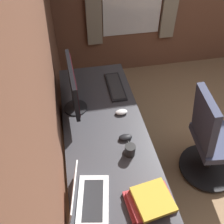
# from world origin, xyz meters

# --- Properties ---
(wall_back) EXTENTS (4.95, 0.10, 2.60)m
(wall_back) POSITION_xyz_m (0.00, 2.04, 1.30)
(wall_back) COLOR brown
(wall_back) RESTS_ON ground
(desk) EXTENTS (1.86, 0.66, 0.73)m
(desk) POSITION_xyz_m (0.32, 1.64, 0.66)
(desk) COLOR #38383D
(desk) RESTS_ON ground
(drawer_pedestal) EXTENTS (0.40, 0.51, 0.69)m
(drawer_pedestal) POSITION_xyz_m (0.64, 1.67, 0.35)
(drawer_pedestal) COLOR #38383D
(drawer_pedestal) RESTS_ON ground
(monitor_primary) EXTENTS (0.55, 0.20, 0.42)m
(monitor_primary) POSITION_xyz_m (0.64, 1.84, 0.97)
(monitor_primary) COLOR black
(monitor_primary) RESTS_ON desk
(laptop_leftmost) EXTENTS (0.38, 0.29, 0.20)m
(laptop_leftmost) POSITION_xyz_m (-0.22, 1.86, 0.78)
(laptop_leftmost) COLOR white
(laptop_leftmost) RESTS_ON desk
(keyboard_main) EXTENTS (0.42, 0.14, 0.02)m
(keyboard_main) POSITION_xyz_m (0.86, 1.45, 0.74)
(keyboard_main) COLOR black
(keyboard_main) RESTS_ON desk
(mouse_main) EXTENTS (0.06, 0.10, 0.03)m
(mouse_main) POSITION_xyz_m (0.22, 1.50, 0.75)
(mouse_main) COLOR black
(mouse_main) RESTS_ON desk
(mouse_spare) EXTENTS (0.06, 0.10, 0.03)m
(mouse_spare) POSITION_xyz_m (0.50, 1.47, 0.75)
(mouse_spare) COLOR silver
(mouse_spare) RESTS_ON desk
(book_stack_near) EXTENTS (0.26, 0.31, 0.09)m
(book_stack_near) POSITION_xyz_m (-0.31, 1.47, 0.77)
(book_stack_near) COLOR #B2383D
(book_stack_near) RESTS_ON desk
(coffee_mug) EXTENTS (0.12, 0.08, 0.09)m
(coffee_mug) POSITION_xyz_m (0.08, 1.50, 0.77)
(coffee_mug) COLOR black
(coffee_mug) RESTS_ON desk
(office_chair) EXTENTS (0.56, 0.58, 0.97)m
(office_chair) POSITION_xyz_m (0.26, 0.69, 0.46)
(office_chair) COLOR #383D56
(office_chair) RESTS_ON ground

